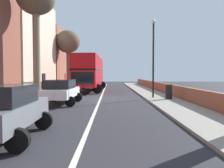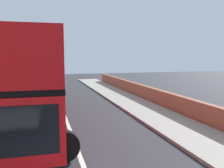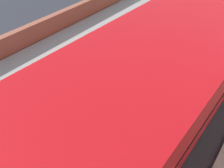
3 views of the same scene
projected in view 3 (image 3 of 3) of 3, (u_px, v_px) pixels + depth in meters
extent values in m
plane|color=#28282D|center=(210.00, 20.00, 13.27)|extent=(84.00, 84.00, 0.00)
cube|color=silver|center=(210.00, 20.00, 13.27)|extent=(0.16, 54.00, 0.01)
cube|color=gray|center=(145.00, 0.00, 15.49)|extent=(2.60, 60.00, 0.12)
cube|color=red|center=(182.00, 83.00, 6.70)|extent=(2.81, 11.26, 1.70)
cube|color=black|center=(190.00, 60.00, 6.07)|extent=(2.83, 11.15, 0.16)
cube|color=red|center=(198.00, 34.00, 5.50)|extent=(2.81, 11.26, 1.50)
cylinder|color=black|center=(190.00, 47.00, 10.13)|extent=(1.01, 0.33, 1.00)
cylinder|color=black|center=(72.00, 157.00, 5.94)|extent=(1.01, 0.33, 1.00)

